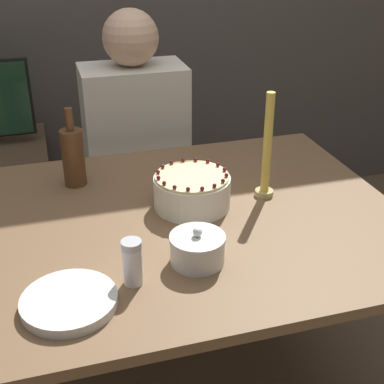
# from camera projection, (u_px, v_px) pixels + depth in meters

# --- Properties ---
(dining_table) EXTENTS (1.22, 1.00, 0.72)m
(dining_table) POSITION_uv_depth(u_px,v_px,m) (190.00, 248.00, 1.60)
(dining_table) COLOR brown
(dining_table) RESTS_ON ground_plane
(cake) EXTENTS (0.23, 0.23, 0.11)m
(cake) POSITION_uv_depth(u_px,v_px,m) (192.00, 191.00, 1.57)
(cake) COLOR white
(cake) RESTS_ON dining_table
(sugar_bowl) EXTENTS (0.14, 0.14, 0.10)m
(sugar_bowl) POSITION_uv_depth(u_px,v_px,m) (197.00, 249.00, 1.32)
(sugar_bowl) COLOR silver
(sugar_bowl) RESTS_ON dining_table
(sugar_shaker) EXTENTS (0.05, 0.05, 0.12)m
(sugar_shaker) POSITION_uv_depth(u_px,v_px,m) (132.00, 262.00, 1.23)
(sugar_shaker) COLOR white
(sugar_shaker) RESTS_ON dining_table
(plate_stack) EXTENTS (0.22, 0.22, 0.02)m
(plate_stack) POSITION_uv_depth(u_px,v_px,m) (69.00, 302.00, 1.18)
(plate_stack) COLOR silver
(plate_stack) RESTS_ON dining_table
(candle) EXTENTS (0.06, 0.06, 0.33)m
(candle) POSITION_uv_depth(u_px,v_px,m) (267.00, 155.00, 1.59)
(candle) COLOR tan
(candle) RESTS_ON dining_table
(bottle) EXTENTS (0.07, 0.07, 0.25)m
(bottle) POSITION_uv_depth(u_px,v_px,m) (73.00, 156.00, 1.68)
(bottle) COLOR brown
(bottle) RESTS_ON dining_table
(person_man_blue_shirt) EXTENTS (0.40, 0.34, 1.20)m
(person_man_blue_shirt) POSITION_uv_depth(u_px,v_px,m) (138.00, 177.00, 2.23)
(person_man_blue_shirt) COLOR #473D33
(person_man_blue_shirt) RESTS_ON ground_plane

